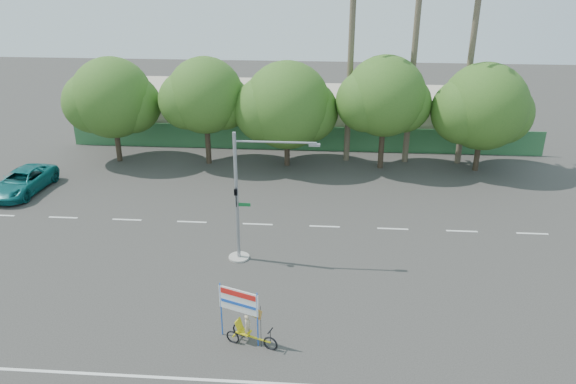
{
  "coord_description": "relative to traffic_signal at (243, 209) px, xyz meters",
  "views": [
    {
      "loc": [
        2.05,
        -21.68,
        15.25
      ],
      "look_at": [
        0.05,
        4.97,
        3.5
      ],
      "focal_mm": 35.0,
      "sensor_mm": 36.0,
      "label": 1
    }
  ],
  "objects": [
    {
      "name": "building_left",
      "position": [
        -7.8,
        22.02,
        -0.92
      ],
      "size": [
        12.0,
        8.0,
        4.0
      ],
      "primitive_type": "cube",
      "color": "beige",
      "rests_on": "ground"
    },
    {
      "name": "tree_left",
      "position": [
        -4.85,
        14.02,
        2.14
      ],
      "size": [
        6.66,
        5.6,
        8.07
      ],
      "color": "#473828",
      "rests_on": "ground"
    },
    {
      "name": "ground",
      "position": [
        2.2,
        -3.98,
        -2.92
      ],
      "size": [
        120.0,
        120.0,
        0.0
      ],
      "primitive_type": "plane",
      "color": "#33302D",
      "rests_on": "ground"
    },
    {
      "name": "traffic_signal",
      "position": [
        0.0,
        0.0,
        0.0
      ],
      "size": [
        4.72,
        1.1,
        7.0
      ],
      "color": "gray",
      "rests_on": "ground"
    },
    {
      "name": "palm_short",
      "position": [
        5.7,
        15.52,
        5.94
      ],
      "size": [
        3.73,
        3.79,
        14.45
      ],
      "color": "#70604C",
      "rests_on": "ground"
    },
    {
      "name": "palm_mid",
      "position": [
        14.2,
        15.52,
        6.48
      ],
      "size": [
        3.73,
        3.79,
        15.45
      ],
      "color": "#70604C",
      "rests_on": "ground"
    },
    {
      "name": "tree_far_left",
      "position": [
        -11.85,
        14.02,
        1.84
      ],
      "size": [
        7.14,
        6.0,
        7.96
      ],
      "color": "#473828",
      "rests_on": "ground"
    },
    {
      "name": "pickup_truck",
      "position": [
        -16.12,
        7.61,
        -2.15
      ],
      "size": [
        2.99,
        5.71,
        1.53
      ],
      "primitive_type": "imported",
      "rotation": [
        0.0,
        0.0,
        -0.08
      ],
      "color": "#0D6161",
      "rests_on": "ground"
    },
    {
      "name": "tree_far_right",
      "position": [
        15.15,
        14.02,
        1.73
      ],
      "size": [
        7.38,
        6.2,
        7.94
      ],
      "color": "#473828",
      "rests_on": "ground"
    },
    {
      "name": "trike_billboard",
      "position": [
        1.03,
        -6.8,
        -1.86
      ],
      "size": [
        2.52,
        1.17,
        2.62
      ],
      "rotation": [
        0.0,
        0.0,
        -0.36
      ],
      "color": "black",
      "rests_on": "ground"
    },
    {
      "name": "palm_tall",
      "position": [
        10.2,
        15.52,
        7.55
      ],
      "size": [
        3.73,
        3.79,
        17.45
      ],
      "color": "#70604C",
      "rests_on": "ground"
    },
    {
      "name": "fence",
      "position": [
        2.2,
        17.52,
        -1.92
      ],
      "size": [
        38.0,
        0.08,
        2.0
      ],
      "primitive_type": "cube",
      "color": "#336B3D",
      "rests_on": "ground"
    },
    {
      "name": "building_right",
      "position": [
        10.2,
        22.02,
        -1.12
      ],
      "size": [
        14.0,
        8.0,
        3.6
      ],
      "primitive_type": "cube",
      "color": "beige",
      "rests_on": "ground"
    },
    {
      "name": "tree_center",
      "position": [
        1.14,
        14.02,
        1.55
      ],
      "size": [
        7.62,
        6.4,
        7.85
      ],
      "color": "#473828",
      "rests_on": "ground"
    },
    {
      "name": "tree_right",
      "position": [
        8.15,
        14.02,
        2.32
      ],
      "size": [
        6.9,
        5.8,
        8.36
      ],
      "color": "#473828",
      "rests_on": "ground"
    }
  ]
}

